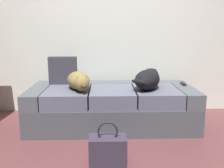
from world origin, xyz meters
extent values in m
cube|color=silver|center=(0.00, 1.64, 1.40)|extent=(6.40, 0.10, 2.80)
cube|color=#484C52|center=(0.00, 1.01, 0.15)|extent=(1.93, 0.84, 0.30)
cube|color=#4F555C|center=(-0.87, 1.01, 0.38)|extent=(0.20, 0.84, 0.17)
cube|color=#4F555C|center=(0.87, 1.01, 0.38)|extent=(0.20, 0.84, 0.17)
cube|color=#4F555C|center=(0.00, 1.33, 0.38)|extent=(1.53, 0.20, 0.17)
cube|color=slate|center=(-0.51, 0.91, 0.38)|extent=(0.49, 0.63, 0.17)
cube|color=slate|center=(0.00, 0.91, 0.38)|extent=(0.49, 0.63, 0.17)
cube|color=slate|center=(0.51, 0.91, 0.38)|extent=(0.49, 0.63, 0.17)
ellipsoid|color=olive|center=(-0.39, 0.94, 0.57)|extent=(0.36, 0.49, 0.20)
sphere|color=olive|center=(-0.33, 0.74, 0.57)|extent=(0.16, 0.16, 0.16)
ellipsoid|color=#4E4223|center=(-0.31, 0.67, 0.56)|extent=(0.08, 0.11, 0.06)
cone|color=#4E4223|center=(-0.28, 0.76, 0.63)|extent=(0.04, 0.04, 0.05)
cone|color=#4E4223|center=(-0.37, 0.73, 0.63)|extent=(0.04, 0.04, 0.05)
ellipsoid|color=olive|center=(-0.39, 1.14, 0.58)|extent=(0.18, 0.09, 0.05)
ellipsoid|color=black|center=(0.40, 0.91, 0.58)|extent=(0.43, 0.55, 0.22)
sphere|color=black|center=(0.49, 1.13, 0.58)|extent=(0.18, 0.18, 0.18)
ellipsoid|color=black|center=(0.51, 1.20, 0.57)|extent=(0.10, 0.12, 0.06)
cone|color=black|center=(0.44, 1.14, 0.65)|extent=(0.05, 0.05, 0.05)
cone|color=black|center=(0.53, 1.11, 0.65)|extent=(0.05, 0.05, 0.05)
ellipsoid|color=black|center=(0.27, 0.73, 0.59)|extent=(0.16, 0.18, 0.05)
cube|color=black|center=(0.89, 1.13, 0.48)|extent=(0.06, 0.15, 0.02)
cube|color=#36343E|center=(-0.60, 1.23, 0.64)|extent=(0.34, 0.12, 0.34)
cube|color=#362F3E|center=(-0.06, 0.12, 0.12)|extent=(0.32, 0.18, 0.24)
torus|color=#25202B|center=(-0.06, 0.12, 0.29)|extent=(0.18, 0.02, 0.18)
camera|label=1|loc=(-0.08, -1.84, 1.13)|focal=39.72mm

